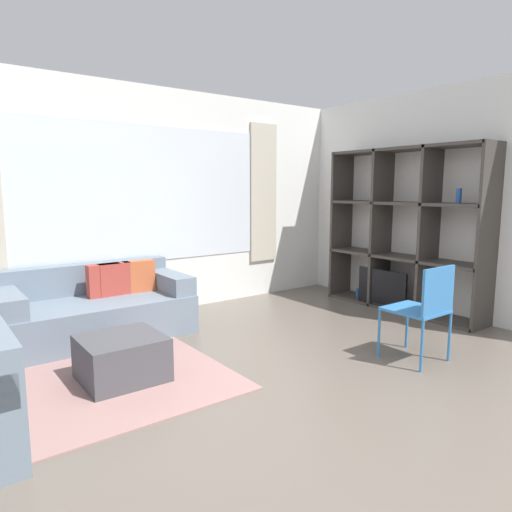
{
  "coord_description": "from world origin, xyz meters",
  "views": [
    {
      "loc": [
        -2.2,
        -1.72,
        1.51
      ],
      "look_at": [
        0.47,
        1.87,
        0.85
      ],
      "focal_mm": 32.0,
      "sensor_mm": 36.0,
      "label": 1
    }
  ],
  "objects_px": {
    "ottoman": "(122,359)",
    "folding_chair": "(424,305)",
    "couch_main": "(96,310)",
    "shelving_unit": "(405,233)"
  },
  "relations": [
    {
      "from": "couch_main",
      "to": "folding_chair",
      "type": "distance_m",
      "value": 3.2
    },
    {
      "from": "shelving_unit",
      "to": "couch_main",
      "type": "xyz_separation_m",
      "value": [
        -3.46,
        1.23,
        -0.69
      ]
    },
    {
      "from": "shelving_unit",
      "to": "folding_chair",
      "type": "height_order",
      "value": "shelving_unit"
    },
    {
      "from": "ottoman",
      "to": "shelving_unit",
      "type": "bearing_deg",
      "value": 0.03
    },
    {
      "from": "couch_main",
      "to": "ottoman",
      "type": "height_order",
      "value": "couch_main"
    },
    {
      "from": "couch_main",
      "to": "folding_chair",
      "type": "bearing_deg",
      "value": -49.55
    },
    {
      "from": "shelving_unit",
      "to": "folding_chair",
      "type": "relative_size",
      "value": 2.43
    },
    {
      "from": "ottoman",
      "to": "folding_chair",
      "type": "bearing_deg",
      "value": -27.96
    },
    {
      "from": "shelving_unit",
      "to": "folding_chair",
      "type": "distance_m",
      "value": 1.89
    },
    {
      "from": "ottoman",
      "to": "folding_chair",
      "type": "xyz_separation_m",
      "value": [
        2.26,
        -1.2,
        0.34
      ]
    }
  ]
}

